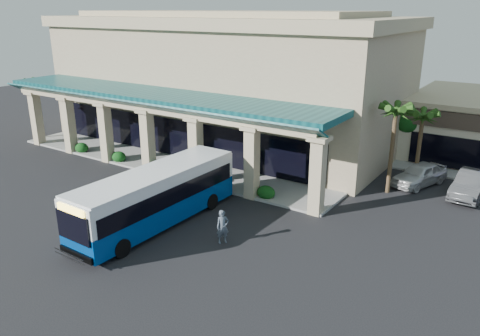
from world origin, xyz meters
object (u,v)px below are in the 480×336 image
Objects in this scene: pedestrian at (223,227)px; car_white at (471,184)px; transit_bus at (157,198)px; car_silver at (420,174)px.

car_white is at bearing 2.54° from pedestrian.
transit_bus reaches higher than car_white.
pedestrian is 17.02m from car_white.
transit_bus is 2.49× the size of car_silver.
transit_bus is 18.05m from car_silver.
transit_bus is at bearing -130.28° from car_white.
car_white is (3.30, -0.27, 0.04)m from car_silver.
transit_bus is 6.31× the size of pedestrian.
transit_bus reaches higher than car_silver.
car_silver is 0.92× the size of car_white.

